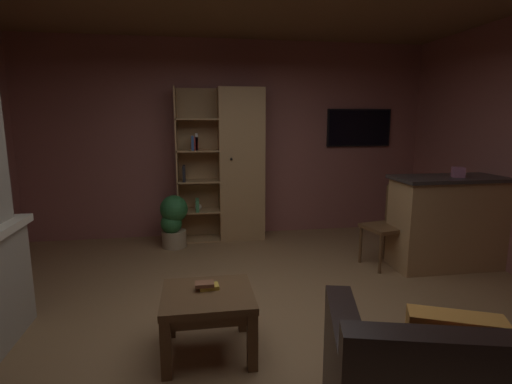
# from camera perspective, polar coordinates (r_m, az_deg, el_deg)

# --- Properties ---
(floor) EXTENTS (5.81, 5.45, 0.02)m
(floor) POSITION_cam_1_polar(r_m,az_deg,el_deg) (3.45, 1.12, -18.83)
(floor) COLOR olive
(floor) RESTS_ON ground
(wall_back) EXTENTS (5.93, 0.06, 2.79)m
(wall_back) POSITION_cam_1_polar(r_m,az_deg,el_deg) (5.75, -3.77, 7.59)
(wall_back) COLOR #8E544C
(wall_back) RESTS_ON ground
(window_pane_back) EXTENTS (0.75, 0.01, 0.85)m
(window_pane_back) POSITION_cam_1_polar(r_m,az_deg,el_deg) (5.69, -7.04, 7.37)
(window_pane_back) COLOR white
(bookshelf_cabinet) EXTENTS (1.21, 0.41, 2.11)m
(bookshelf_cabinet) POSITION_cam_1_polar(r_m,az_deg,el_deg) (5.51, -3.07, 3.85)
(bookshelf_cabinet) COLOR #A87F51
(bookshelf_cabinet) RESTS_ON ground
(kitchen_bar_counter) EXTENTS (1.57, 0.57, 1.06)m
(kitchen_bar_counter) POSITION_cam_1_polar(r_m,az_deg,el_deg) (5.07, 27.46, -3.84)
(kitchen_bar_counter) COLOR #A87F51
(kitchen_bar_counter) RESTS_ON ground
(tissue_box) EXTENTS (0.16, 0.16, 0.11)m
(tissue_box) POSITION_cam_1_polar(r_m,az_deg,el_deg) (4.87, 27.41, 2.58)
(tissue_box) COLOR #995972
(tissue_box) RESTS_ON kitchen_bar_counter
(coffee_table) EXTENTS (0.65, 0.60, 0.46)m
(coffee_table) POSITION_cam_1_polar(r_m,az_deg,el_deg) (2.94, -7.05, -15.98)
(coffee_table) COLOR brown
(coffee_table) RESTS_ON ground
(table_book_0) EXTENTS (0.15, 0.11, 0.03)m
(table_book_0) POSITION_cam_1_polar(r_m,az_deg,el_deg) (2.96, -6.86, -13.56)
(table_book_0) COLOR gold
(table_book_0) RESTS_ON coffee_table
(table_book_1) EXTENTS (0.14, 0.09, 0.03)m
(table_book_1) POSITION_cam_1_polar(r_m,az_deg,el_deg) (2.94, -7.52, -13.18)
(table_book_1) COLOR brown
(table_book_1) RESTS_ON coffee_table
(dining_chair) EXTENTS (0.50, 0.50, 0.92)m
(dining_chair) POSITION_cam_1_polar(r_m,az_deg,el_deg) (4.79, 18.98, -4.03)
(dining_chair) COLOR brown
(dining_chair) RESTS_ON ground
(potted_floor_plant) EXTENTS (0.36, 0.36, 0.71)m
(potted_floor_plant) POSITION_cam_1_polar(r_m,az_deg,el_deg) (5.30, -11.96, -4.00)
(potted_floor_plant) COLOR #9E896B
(potted_floor_plant) RESTS_ON ground
(wall_mounted_tv) EXTENTS (0.99, 0.06, 0.55)m
(wall_mounted_tv) POSITION_cam_1_polar(r_m,az_deg,el_deg) (6.18, 14.76, 9.05)
(wall_mounted_tv) COLOR black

